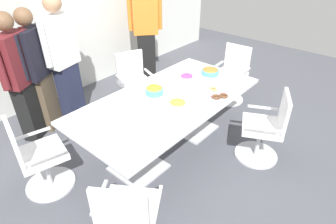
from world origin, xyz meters
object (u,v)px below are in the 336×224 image
Objects in this scene: conference_table at (168,107)px; napkin_pile at (92,111)px; person_standing_3 at (146,28)px; snack_bowl_chips_orange at (154,90)px; donut_platter at (216,93)px; person_standing_2 at (64,59)px; office_chair_3 at (231,77)px; snack_bowl_pretzels at (210,71)px; office_chair_0 at (38,160)px; office_chair_2 at (266,130)px; person_standing_1 at (38,71)px; person_standing_0 at (21,78)px; plate_stack at (139,141)px; office_chair_1 at (128,219)px; snack_bowl_chips_yellow at (178,104)px; office_chair_4 at (135,85)px; snack_bowl_candy_mix at (187,78)px.

napkin_pile reaches higher than conference_table.
person_standing_3 is 8.43× the size of snack_bowl_chips_orange.
napkin_pile is (-1.27, 0.79, 0.02)m from donut_platter.
snack_bowl_chips_orange is at bearing 97.61° from conference_table.
person_standing_2 is at bearing 104.27° from snack_bowl_chips_orange.
snack_bowl_pretzels is at bearing 90.97° from office_chair_3.
office_chair_0 is 3.73× the size of snack_bowl_pretzels.
office_chair_2 is (2.08, -1.60, 0.00)m from office_chair_0.
person_standing_0 is at bearing -19.07° from person_standing_1.
office_chair_2 is 1.65m from plate_stack.
person_standing_3 is (2.38, 0.14, 0.10)m from person_standing_0.
person_standing_2 is at bearing 124.60° from office_chair_1.
office_chair_1 is 2.37m from snack_bowl_pretzels.
person_standing_2 reaches higher than snack_bowl_chips_yellow.
office_chair_2 is at bearing 84.61° from person_standing_1.
person_standing_0 reaches higher than office_chair_1.
office_chair_2 reaches higher than snack_bowl_chips_yellow.
conference_table is 11.77× the size of snack_bowl_chips_yellow.
person_standing_0 is at bearing 117.34° from snack_bowl_chips_yellow.
person_standing_1 is 0.94× the size of person_standing_2.
snack_bowl_chips_orange is (-0.03, 0.20, 0.18)m from conference_table.
office_chair_4 is at bearing 28.31° from napkin_pile.
snack_bowl_chips_orange is at bearing 81.95° from office_chair_4.
conference_table is at bearing -179.82° from snack_bowl_pretzels.
person_standing_1 is 2.02m from plate_stack.
office_chair_4 is at bearing 68.54° from office_chair_2.
person_standing_2 is 1.29m from napkin_pile.
office_chair_1 is 2.35m from person_standing_0.
snack_bowl_chips_orange is 0.99m from plate_stack.
plate_stack is 0.76m from napkin_pile.
office_chair_4 is at bearing 94.84° from snack_bowl_candy_mix.
person_standing_1 is 1.99m from snack_bowl_candy_mix.
person_standing_1 is 6.95× the size of snack_bowl_pretzels.
office_chair_2 is at bearing -24.22° from plate_stack.
office_chair_1 is at bearing -156.12° from snack_bowl_candy_mix.
office_chair_3 is (1.70, 0.07, -0.22)m from conference_table.
person_standing_0 is 9.56× the size of napkin_pile.
office_chair_3 reaches higher than snack_bowl_pretzels.
person_standing_2 reaches higher than office_chair_3.
office_chair_0 is at bearing 152.81° from donut_platter.
office_chair_2 is 2.06m from napkin_pile.
person_standing_2 reaches higher than office_chair_1.
person_standing_2 is 2.06m from snack_bowl_pretzels.
napkin_pile is at bearing 67.67° from person_standing_0.
donut_platter is (0.48, -0.60, -0.03)m from snack_bowl_chips_orange.
snack_bowl_pretzels is (-0.79, -0.07, 0.39)m from office_chair_3.
person_standing_1 reaches higher than snack_bowl_chips_orange.
person_standing_0 is 1.96m from plate_stack.
snack_bowl_chips_yellow is at bearing -111.23° from conference_table.
donut_platter is at bearing 97.19° from person_standing_2.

